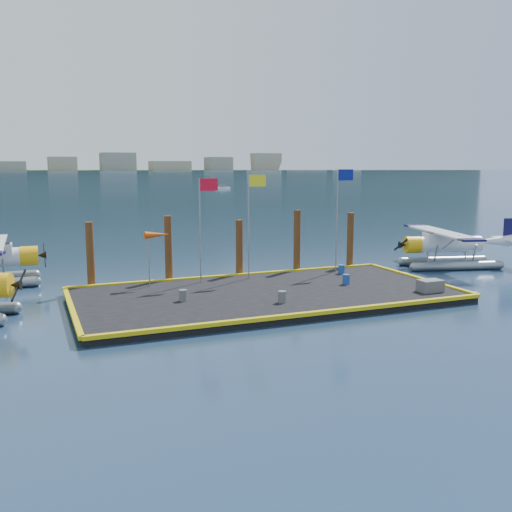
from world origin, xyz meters
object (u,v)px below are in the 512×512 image
(drum_2, at_px, (346,279))
(flagpole_blue, at_px, (340,205))
(seaplane_d, at_px, (445,247))
(piling_2, at_px, (239,250))
(crate, at_px, (430,286))
(piling_1, at_px, (169,251))
(drum_4, at_px, (341,269))
(flagpole_red, at_px, (203,214))
(windsock, at_px, (157,236))
(piling_4, at_px, (350,242))
(piling_0, at_px, (90,257))
(flagpole_yellow, at_px, (252,210))
(drum_3, at_px, (282,297))
(piling_3, at_px, (297,243))
(drum_0, at_px, (183,295))

(drum_2, relative_size, flagpole_blue, 0.09)
(seaplane_d, bearing_deg, piling_2, 99.91)
(crate, bearing_deg, piling_1, 144.81)
(drum_4, bearing_deg, flagpole_red, 174.84)
(flagpole_blue, xyz_separation_m, windsock, (-11.72, 0.00, -1.46))
(windsock, relative_size, piling_4, 0.78)
(piling_0, bearing_deg, piling_1, 0.00)
(flagpole_blue, bearing_deg, drum_2, -114.01)
(flagpole_yellow, xyz_separation_m, piling_0, (-9.20, 1.60, -2.51))
(crate, distance_m, windsock, 15.26)
(drum_2, xyz_separation_m, flagpole_blue, (1.66, 3.72, 4.00))
(drum_3, bearing_deg, piling_3, 59.45)
(drum_2, distance_m, drum_3, 5.87)
(flagpole_yellow, relative_size, piling_2, 1.63)
(piling_0, bearing_deg, flagpole_blue, -6.01)
(piling_3, bearing_deg, drum_2, -84.19)
(drum_3, height_order, crate, crate)
(seaplane_d, height_order, windsock, windsock)
(piling_1, bearing_deg, drum_2, -30.45)
(flagpole_blue, bearing_deg, piling_0, 173.99)
(crate, bearing_deg, piling_4, 88.50)
(flagpole_red, bearing_deg, flagpole_blue, -0.00)
(windsock, bearing_deg, drum_4, -3.93)
(flagpole_blue, relative_size, piling_4, 1.62)
(drum_3, height_order, piling_1, piling_1)
(windsock, distance_m, piling_3, 9.72)
(crate, bearing_deg, drum_2, 134.08)
(piling_2, bearing_deg, flagpole_blue, -14.48)
(drum_0, distance_m, flagpole_red, 6.06)
(drum_0, relative_size, windsock, 0.18)
(drum_4, bearing_deg, drum_3, -140.04)
(windsock, relative_size, piling_1, 0.74)
(crate, distance_m, flagpole_yellow, 11.02)
(drum_4, height_order, flagpole_yellow, flagpole_yellow)
(piling_0, bearing_deg, piling_4, 0.00)
(flagpole_yellow, relative_size, windsock, 1.99)
(drum_0, bearing_deg, piling_2, 48.14)
(flagpole_blue, distance_m, piling_0, 15.51)
(drum_0, bearing_deg, drum_4, 16.88)
(seaplane_d, relative_size, piling_3, 2.25)
(piling_0, distance_m, piling_4, 17.00)
(flagpole_yellow, distance_m, piling_0, 9.67)
(flagpole_red, distance_m, flagpole_yellow, 3.00)
(piling_3, bearing_deg, piling_4, 0.00)
(piling_4, bearing_deg, seaplane_d, -10.10)
(drum_3, distance_m, piling_3, 9.36)
(windsock, xyz_separation_m, piling_2, (5.53, 1.60, -1.33))
(drum_2, xyz_separation_m, piling_1, (-9.04, 5.32, 1.41))
(drum_0, height_order, flagpole_blue, flagpole_blue)
(flagpole_yellow, xyz_separation_m, piling_2, (-0.20, 1.60, -2.61))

